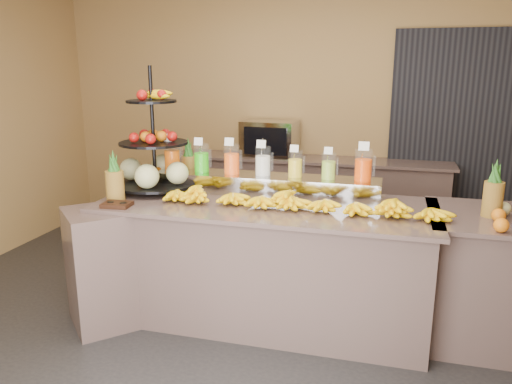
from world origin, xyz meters
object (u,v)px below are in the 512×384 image
at_px(condiment_caddy, 117,205).
at_px(pitcher_tray, 263,184).
at_px(oven_warmer, 270,138).
at_px(fruit_stand, 160,160).
at_px(banana_heap, 292,199).

bearing_deg(condiment_caddy, pitcher_tray, 35.20).
bearing_deg(pitcher_tray, condiment_caddy, -144.80).
bearing_deg(oven_warmer, pitcher_tray, -75.56).
relative_size(fruit_stand, condiment_caddy, 4.95).
bearing_deg(banana_heap, condiment_caddy, -166.23).
bearing_deg(oven_warmer, banana_heap, -69.45).
height_order(banana_heap, condiment_caddy, banana_heap).
xyz_separation_m(condiment_caddy, oven_warmer, (0.58, 2.33, 0.18)).
distance_m(condiment_caddy, oven_warmer, 2.40).
distance_m(banana_heap, condiment_caddy, 1.27).
bearing_deg(fruit_stand, pitcher_tray, -6.68).
relative_size(banana_heap, oven_warmer, 3.47).
height_order(fruit_stand, oven_warmer, fruit_stand).
bearing_deg(banana_heap, oven_warmer, 107.90).
xyz_separation_m(pitcher_tray, banana_heap, (0.31, -0.35, -0.01)).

